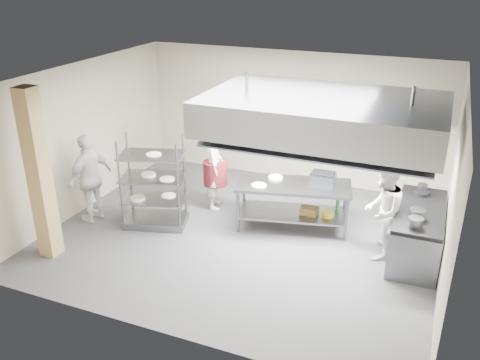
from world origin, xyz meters
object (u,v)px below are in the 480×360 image
at_px(chef_head, 214,167).
at_px(island, 292,206).
at_px(cooking_range, 418,234).
at_px(griddle, 323,179).
at_px(pass_rack, 153,182).
at_px(stockpot, 417,214).
at_px(chef_line, 383,211).
at_px(chef_plating, 90,178).

bearing_deg(chef_head, island, -122.16).
height_order(cooking_range, griddle, griddle).
relative_size(island, chef_head, 1.21).
height_order(pass_rack, chef_head, pass_rack).
height_order(pass_rack, stockpot, pass_rack).
bearing_deg(chef_line, griddle, -112.92).
bearing_deg(cooking_range, pass_rack, -171.25).
height_order(chef_line, stockpot, chef_line).
relative_size(chef_plating, griddle, 3.87).
relative_size(griddle, stockpot, 1.76).
height_order(island, stockpot, stockpot).
relative_size(island, griddle, 4.71).
distance_m(chef_head, chef_plating, 2.44).
relative_size(chef_head, stockpot, 6.83).
relative_size(island, stockpot, 8.27).
relative_size(pass_rack, chef_plating, 1.01).
height_order(chef_head, griddle, chef_head).
bearing_deg(cooking_range, griddle, 169.47).
bearing_deg(pass_rack, chef_plating, 176.36).
height_order(pass_rack, chef_line, pass_rack).
bearing_deg(stockpot, cooking_range, 84.04).
xyz_separation_m(chef_head, griddle, (2.29, -0.06, 0.13)).
bearing_deg(island, chef_head, 159.42).
height_order(chef_line, chef_plating, chef_plating).
bearing_deg(stockpot, chef_line, 163.62).
bearing_deg(pass_rack, griddle, 3.12).
distance_m(island, cooking_range, 2.33).
bearing_deg(stockpot, island, 165.54).
xyz_separation_m(chef_plating, stockpot, (6.04, 0.60, 0.10)).
bearing_deg(chef_head, pass_rack, 122.32).
bearing_deg(cooking_range, stockpot, -95.96).
height_order(pass_rack, cooking_range, pass_rack).
bearing_deg(island, chef_line, -26.86).
bearing_deg(chef_line, chef_plating, -78.48).
bearing_deg(island, griddle, 5.75).
distance_m(pass_rack, chef_line, 4.25).
bearing_deg(pass_rack, chef_line, -9.96).
relative_size(chef_head, griddle, 3.89).
height_order(cooking_range, chef_head, chef_head).
bearing_deg(chef_head, cooking_range, -120.15).
relative_size(chef_line, chef_plating, 0.97).
bearing_deg(griddle, chef_head, 176.54).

